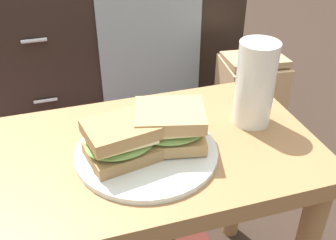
{
  "coord_description": "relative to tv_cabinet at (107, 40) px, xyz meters",
  "views": [
    {
      "loc": [
        -0.15,
        -0.55,
        0.88
      ],
      "look_at": [
        0.02,
        0.0,
        0.51
      ],
      "focal_mm": 42.62,
      "sensor_mm": 36.0,
      "label": 1
    }
  ],
  "objects": [
    {
      "name": "sandwich_front",
      "position": [
        -0.13,
        -0.97,
        0.21
      ],
      "size": [
        0.14,
        0.11,
        0.07
      ],
      "color": "#9E7A4C",
      "rests_on": "plate"
    },
    {
      "name": "tv_cabinet",
      "position": [
        0.0,
        0.0,
        0.0
      ],
      "size": [
        0.96,
        0.46,
        0.58
      ],
      "color": "black",
      "rests_on": "ground"
    },
    {
      "name": "paper_bag",
      "position": [
        0.41,
        -0.44,
        -0.11
      ],
      "size": [
        0.22,
        0.2,
        0.36
      ],
      "color": "tan",
      "rests_on": "ground"
    },
    {
      "name": "area_rug",
      "position": [
        -0.4,
        -0.53,
        -0.29
      ],
      "size": [
        1.03,
        0.64,
        0.01
      ],
      "color": "#4C1E19",
      "rests_on": "ground"
    },
    {
      "name": "side_table",
      "position": [
        -0.06,
        -0.95,
        0.08
      ],
      "size": [
        0.56,
        0.36,
        0.46
      ],
      "color": "olive",
      "rests_on": "ground"
    },
    {
      "name": "plate",
      "position": [
        -0.09,
        -0.97,
        0.17
      ],
      "size": [
        0.24,
        0.24,
        0.01
      ],
      "primitive_type": "cylinder",
      "color": "silver",
      "rests_on": "side_table"
    },
    {
      "name": "sandwich_back",
      "position": [
        -0.04,
        -0.96,
        0.22
      ],
      "size": [
        0.14,
        0.13,
        0.07
      ],
      "color": "tan",
      "rests_on": "plate"
    },
    {
      "name": "beer_glass",
      "position": [
        0.13,
        -0.92,
        0.25
      ],
      "size": [
        0.07,
        0.07,
        0.16
      ],
      "color": "silver",
      "rests_on": "side_table"
    }
  ]
}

